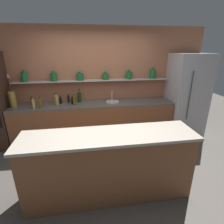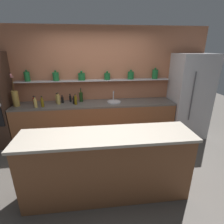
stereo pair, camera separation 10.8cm
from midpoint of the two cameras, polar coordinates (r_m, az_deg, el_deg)
ground_plane at (r=3.41m, az=-1.50°, el=-18.38°), size 12.00×12.00×0.00m
back_wall_unit at (r=4.33m, az=-3.70°, el=9.29°), size 5.20×0.28×2.60m
back_counter_unit at (r=4.24m, az=-4.57°, el=-2.98°), size 3.68×0.62×0.92m
island_counter at (r=2.67m, az=-0.47°, el=-17.03°), size 2.43×0.61×1.02m
refrigerator at (r=4.68m, az=24.49°, el=4.54°), size 0.85×0.73×2.01m
flower_vase at (r=4.31m, az=-28.39°, el=4.24°), size 0.13×0.17×0.70m
sink_fixture at (r=4.12m, az=1.39°, el=3.52°), size 0.32×0.32×0.25m
bottle_sauce_0 at (r=4.32m, az=-23.43°, el=3.43°), size 0.05×0.05×0.19m
bottle_spirit_1 at (r=4.20m, az=-16.78°, el=4.03°), size 0.07×0.07×0.23m
bottle_sauce_2 at (r=4.19m, az=-15.19°, el=3.86°), size 0.06×0.06×0.18m
bottle_spirit_3 at (r=4.11m, az=-16.37°, el=3.94°), size 0.08×0.08×0.27m
bottle_oil_4 at (r=4.03m, az=-21.11°, el=2.90°), size 0.06×0.06×0.24m
bottle_sauce_5 at (r=4.24m, az=-12.74°, el=4.34°), size 0.05×0.05×0.19m
bottle_spirit_6 at (r=4.05m, az=-23.04°, el=2.71°), size 0.07×0.07×0.24m
bottle_sauce_7 at (r=4.07m, az=-11.63°, el=3.68°), size 0.06×0.06×0.18m
bottle_oil_8 at (r=4.00m, az=-11.04°, el=3.80°), size 0.06×0.06×0.24m
bottle_wine_9 at (r=4.19m, az=-9.34°, el=4.93°), size 0.08×0.08×0.32m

